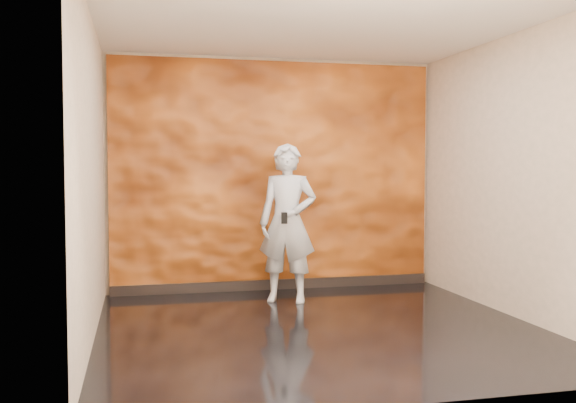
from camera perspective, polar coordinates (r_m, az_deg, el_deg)
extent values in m
cube|color=black|center=(6.05, 2.78, -11.17)|extent=(4.00, 4.00, 0.01)
cube|color=tan|center=(7.81, -1.23, 2.45)|extent=(4.00, 0.02, 2.80)
cube|color=tan|center=(3.98, 10.77, 1.87)|extent=(4.00, 0.02, 2.80)
cube|color=tan|center=(5.65, -17.09, 2.11)|extent=(0.02, 4.00, 2.80)
cube|color=tan|center=(6.70, 19.52, 2.19)|extent=(0.02, 4.00, 2.80)
cube|color=white|center=(6.01, 2.85, 15.73)|extent=(4.00, 4.00, 0.01)
cube|color=orange|center=(7.77, -1.17, 2.30)|extent=(3.90, 0.06, 2.75)
cube|color=black|center=(7.86, -1.10, -7.37)|extent=(3.90, 0.04, 0.12)
imported|color=#999EA8|center=(7.06, -0.04, -1.91)|extent=(0.75, 0.64, 1.74)
cube|color=black|center=(6.80, -0.32, -1.48)|extent=(0.07, 0.03, 0.12)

